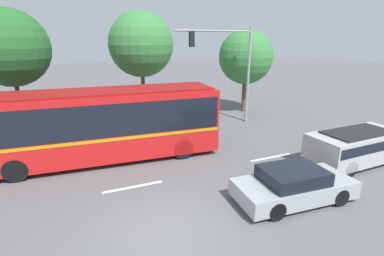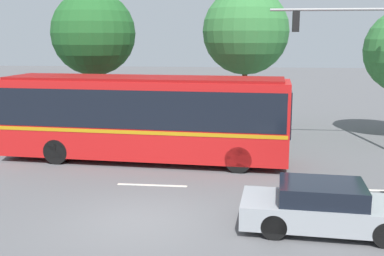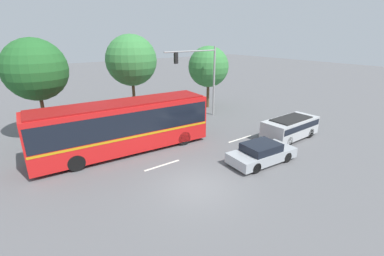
{
  "view_description": "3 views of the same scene",
  "coord_description": "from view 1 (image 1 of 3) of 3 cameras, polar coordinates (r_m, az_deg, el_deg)",
  "views": [
    {
      "loc": [
        -2.02,
        -7.03,
        5.64
      ],
      "look_at": [
        3.48,
        5.95,
        1.22
      ],
      "focal_mm": 26.52,
      "sensor_mm": 36.0,
      "label": 1
    },
    {
      "loc": [
        2.8,
        -11.98,
        4.93
      ],
      "look_at": [
        1.12,
        3.11,
        2.03
      ],
      "focal_mm": 44.19,
      "sensor_mm": 36.0,
      "label": 2
    },
    {
      "loc": [
        -7.32,
        -9.56,
        7.51
      ],
      "look_at": [
        2.81,
        4.31,
        1.45
      ],
      "focal_mm": 24.91,
      "sensor_mm": 36.0,
      "label": 3
    }
  ],
  "objects": [
    {
      "name": "ground_plane",
      "position": [
        9.24,
        -5.85,
        -20.34
      ],
      "size": [
        140.0,
        140.0,
        0.0
      ],
      "primitive_type": "plane",
      "color": "#5B5B5E"
    },
    {
      "name": "sedan_foreground",
      "position": [
        11.07,
        19.72,
        -10.77
      ],
      "size": [
        4.44,
        2.17,
        1.27
      ],
      "rotation": [
        0.0,
        0.0,
        -0.07
      ],
      "color": "#9EA3A8",
      "rests_on": "ground"
    },
    {
      "name": "street_tree_centre",
      "position": [
        21.23,
        -10.21,
        16.16
      ],
      "size": [
        4.57,
        4.57,
        7.57
      ],
      "color": "brown",
      "rests_on": "ground"
    },
    {
      "name": "suv_left_lane",
      "position": [
        15.29,
        30.02,
        -2.94
      ],
      "size": [
        4.73,
        2.13,
        1.6
      ],
      "rotation": [
        0.0,
        0.0,
        0.03
      ],
      "color": "#B2B5B7",
      "rests_on": "ground"
    },
    {
      "name": "flowering_hedge",
      "position": [
        18.17,
        -20.0,
        0.92
      ],
      "size": [
        8.29,
        1.38,
        1.65
      ],
      "color": "#286028",
      "rests_on": "ground"
    },
    {
      "name": "street_tree_right",
      "position": [
        23.05,
        10.76,
        13.85
      ],
      "size": [
        4.19,
        4.19,
        6.43
      ],
      "color": "brown",
      "rests_on": "ground"
    },
    {
      "name": "lane_stripe_near",
      "position": [
        11.8,
        -11.76,
        -11.53
      ],
      "size": [
        2.4,
        0.16,
        0.01
      ],
      "primitive_type": "cube",
      "color": "silver",
      "rests_on": "ground"
    },
    {
      "name": "street_tree_left",
      "position": [
        19.48,
        -32.84,
        13.34
      ],
      "size": [
        4.35,
        4.35,
        7.35
      ],
      "color": "brown",
      "rests_on": "ground"
    },
    {
      "name": "city_bus",
      "position": [
        14.01,
        -18.66,
        1.16
      ],
      "size": [
        11.64,
        3.28,
        3.42
      ],
      "rotation": [
        0.0,
        0.0,
        -0.06
      ],
      "color": "red",
      "rests_on": "ground"
    },
    {
      "name": "traffic_light_pole",
      "position": [
        19.36,
        8.05,
        13.29
      ],
      "size": [
        5.44,
        0.24,
        6.49
      ],
      "rotation": [
        0.0,
        0.0,
        3.14
      ],
      "color": "gray",
      "rests_on": "ground"
    },
    {
      "name": "lane_stripe_mid",
      "position": [
        14.76,
        15.6,
        -5.72
      ],
      "size": [
        2.4,
        0.16,
        0.01
      ],
      "primitive_type": "cube",
      "color": "silver",
      "rests_on": "ground"
    }
  ]
}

